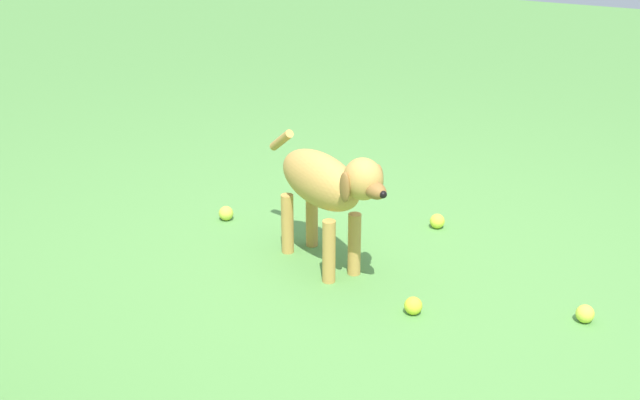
# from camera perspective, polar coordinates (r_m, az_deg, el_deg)

# --- Properties ---
(ground) EXTENTS (14.00, 14.00, 0.00)m
(ground) POSITION_cam_1_polar(r_m,az_deg,el_deg) (3.20, 2.28, -6.27)
(ground) COLOR #548C42
(dog) EXTENTS (0.70, 0.44, 0.53)m
(dog) POSITION_cam_1_polar(r_m,az_deg,el_deg) (3.24, 0.44, 1.01)
(dog) COLOR #C69347
(dog) RESTS_ON ground
(tennis_ball_0) EXTENTS (0.07, 0.07, 0.07)m
(tennis_ball_0) POSITION_cam_1_polar(r_m,az_deg,el_deg) (3.75, 7.95, -1.43)
(tennis_ball_0) COLOR #D0E339
(tennis_ball_0) RESTS_ON ground
(tennis_ball_1) EXTENTS (0.07, 0.07, 0.07)m
(tennis_ball_1) POSITION_cam_1_polar(r_m,az_deg,el_deg) (3.14, 17.53, -7.36)
(tennis_ball_1) COLOR #CEE040
(tennis_ball_1) RESTS_ON ground
(tennis_ball_2) EXTENTS (0.07, 0.07, 0.07)m
(tennis_ball_2) POSITION_cam_1_polar(r_m,az_deg,el_deg) (3.82, -6.39, -0.90)
(tennis_ball_2) COLOR #C7D541
(tennis_ball_2) RESTS_ON ground
(tennis_ball_3) EXTENTS (0.07, 0.07, 0.07)m
(tennis_ball_3) POSITION_cam_1_polar(r_m,az_deg,el_deg) (3.06, 6.34, -7.13)
(tennis_ball_3) COLOR #D1DF31
(tennis_ball_3) RESTS_ON ground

